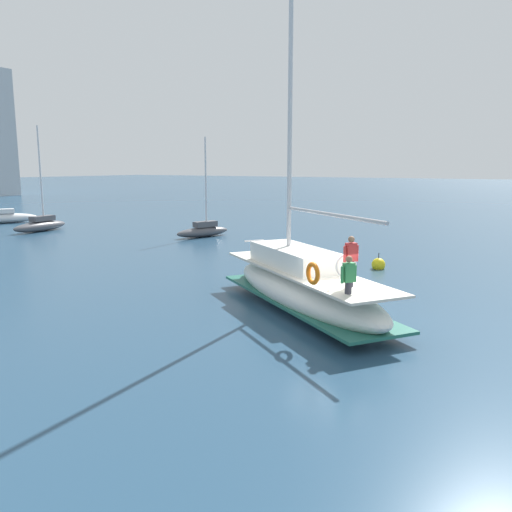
{
  "coord_description": "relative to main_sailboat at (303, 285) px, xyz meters",
  "views": [
    {
      "loc": [
        -15.26,
        -6.35,
        5.15
      ],
      "look_at": [
        1.22,
        3.59,
        1.8
      ],
      "focal_mm": 36.58,
      "sensor_mm": 36.0,
      "label": 1
    }
  ],
  "objects": [
    {
      "name": "moored_catamaran",
      "position": [
        11.86,
        35.66,
        -0.35
      ],
      "size": [
        5.43,
        3.83,
        6.79
      ],
      "color": "silver",
      "rests_on": "ground"
    },
    {
      "name": "moored_cutter_left",
      "position": [
        9.76,
        27.75,
        -0.35
      ],
      "size": [
        5.1,
        1.66,
        8.19
      ],
      "color": "#4C4C51",
      "rests_on": "ground"
    },
    {
      "name": "mooring_buoy",
      "position": [
        8.79,
        0.04,
        -0.71
      ],
      "size": [
        0.68,
        0.68,
        0.94
      ],
      "color": "yellow",
      "rests_on": "ground"
    },
    {
      "name": "ground_plane",
      "position": [
        -1.26,
        -1.65,
        -0.91
      ],
      "size": [
        400.0,
        400.0,
        0.0
      ],
      "primitive_type": "plane",
      "color": "navy"
    },
    {
      "name": "moored_sloop_near",
      "position": [
        13.84,
        14.81,
        -0.4
      ],
      "size": [
        4.56,
        2.34,
        7.16
      ],
      "color": "#4C4C51",
      "rests_on": "ground"
    },
    {
      "name": "main_sailboat",
      "position": [
        0.0,
        0.0,
        0.0
      ],
      "size": [
        7.46,
        9.25,
        13.77
      ],
      "color": "white",
      "rests_on": "ground"
    }
  ]
}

